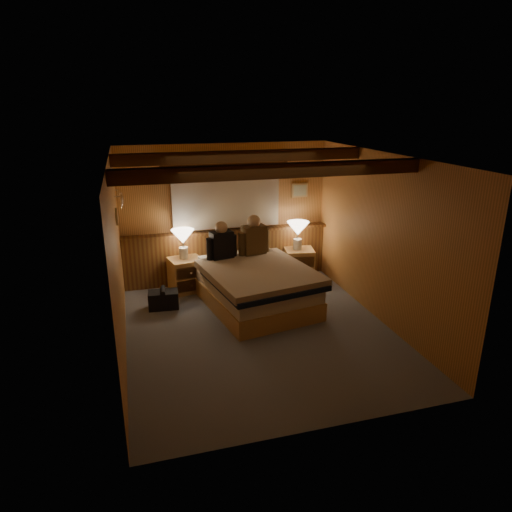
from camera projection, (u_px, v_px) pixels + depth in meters
name	position (u px, v px, depth m)	size (l,w,h in m)	color
floor	(259.00, 331.00, 6.37)	(4.20, 4.20, 0.00)	slate
ceiling	(260.00, 157.00, 5.61)	(4.20, 4.20, 0.00)	tan
wall_back	(226.00, 214.00, 7.91)	(3.60, 3.60, 0.00)	#CA8748
wall_left	(117.00, 262.00, 5.53)	(4.20, 4.20, 0.00)	#CA8748
wall_right	(381.00, 239.00, 6.46)	(4.20, 4.20, 0.00)	#CA8748
wall_front	(325.00, 319.00, 4.08)	(3.60, 3.60, 0.00)	#CA8748
wainscot	(227.00, 254.00, 8.07)	(3.60, 0.23, 0.94)	brown
curtain_window	(226.00, 196.00, 7.74)	(2.18, 0.09, 1.11)	#422810
ceiling_beams	(257.00, 163.00, 5.77)	(3.60, 1.65, 0.16)	#422810
coat_rail	(120.00, 199.00, 6.83)	(0.05, 0.55, 0.24)	silver
framed_print	(300.00, 190.00, 8.12)	(0.30, 0.04, 0.25)	tan
bed	(256.00, 286.00, 7.05)	(1.76, 2.12, 0.65)	tan
nightstand_left	(186.00, 275.00, 7.67)	(0.60, 0.56, 0.57)	tan
nightstand_right	(299.00, 264.00, 8.20)	(0.58, 0.54, 0.55)	tan
lamp_left	(183.00, 238.00, 7.49)	(0.38, 0.38, 0.49)	silver
lamp_right	(298.00, 230.00, 8.00)	(0.39, 0.39, 0.51)	silver
person_left	(222.00, 243.00, 7.30)	(0.51, 0.27, 0.63)	black
person_right	(254.00, 238.00, 7.51)	(0.55, 0.29, 0.68)	#4D381E
duffel_bag	(164.00, 299.00, 7.06)	(0.48, 0.31, 0.33)	black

